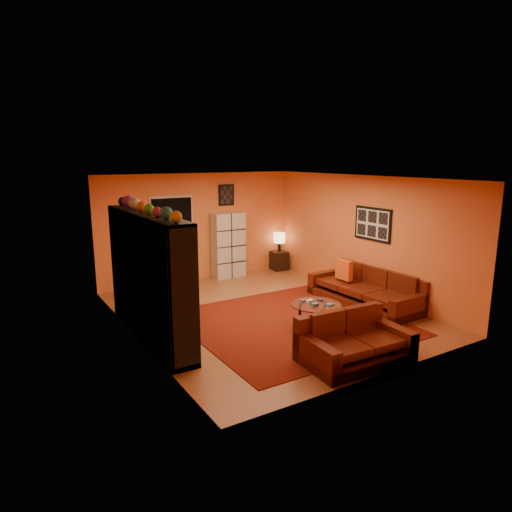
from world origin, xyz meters
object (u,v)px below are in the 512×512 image
tv (150,278)px  storage_cabinet (228,245)px  coffee_table (316,307)px  sofa (368,290)px  bowl_chair (148,283)px  entertainment_unit (149,277)px  side_table (279,261)px  table_lamp (279,238)px  loveseat (352,342)px

tv → storage_cabinet: size_ratio=0.62×
coffee_table → sofa: bearing=16.6°
storage_cabinet → coffee_table: bearing=-96.5°
storage_cabinet → bowl_chair: storage_cabinet is taller
entertainment_unit → coffee_table: 2.92m
side_table → table_lamp: 0.61m
loveseat → storage_cabinet: 5.29m
tv → side_table: bearing=-59.0°
coffee_table → side_table: (1.87, 3.88, -0.15)m
sofa → coffee_table: 1.89m
loveseat → storage_cabinet: (0.70, 5.21, 0.53)m
loveseat → bowl_chair: bearing=22.4°
loveseat → sofa: bearing=-46.4°
entertainment_unit → loveseat: bearing=-46.8°
sofa → table_lamp: size_ratio=4.95×
entertainment_unit → table_lamp: bearing=31.6°
tv → loveseat: 3.42m
storage_cabinet → bowl_chair: size_ratio=2.29×
tv → loveseat: tv is taller
coffee_table → table_lamp: bearing=64.3°
tv → coffee_table: bearing=-115.5°
side_table → coffee_table: bearing=-115.7°
bowl_chair → tv: bearing=-106.7°
loveseat → bowl_chair: (-1.59, 4.59, 0.03)m
entertainment_unit → bowl_chair: 2.39m
loveseat → table_lamp: size_ratio=3.28×
entertainment_unit → table_lamp: 5.26m
table_lamp → entertainment_unit: bearing=-148.4°
tv → loveseat: size_ratio=0.61×
loveseat → coffee_table: (0.34, 1.28, 0.12)m
tv → coffee_table: size_ratio=1.14×
entertainment_unit → table_lamp: (4.48, 2.75, -0.19)m
storage_cabinet → table_lamp: (1.51, -0.05, 0.04)m
sofa → loveseat: 2.82m
entertainment_unit → coffee_table: bearing=-23.5°
storage_cabinet → entertainment_unit: bearing=-138.0°
tv → storage_cabinet: bearing=-47.1°
loveseat → table_lamp: bearing=-19.9°
side_table → sofa: bearing=-91.0°
tv → loveseat: (2.22, -2.50, -0.73)m
entertainment_unit → storage_cabinet: (2.97, 2.80, -0.24)m
tv → storage_cabinet: 3.99m
entertainment_unit → sofa: 4.52m
coffee_table → table_lamp: 4.33m
side_table → entertainment_unit: bearing=-148.4°
side_table → table_lamp: table_lamp is taller
tv → sofa: (4.37, -0.68, -0.73)m
sofa → side_table: bearing=87.5°
entertainment_unit → sofa: (4.42, -0.59, -0.77)m
entertainment_unit → coffee_table: size_ratio=3.39×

